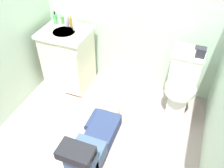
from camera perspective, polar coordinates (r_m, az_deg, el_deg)
ground_plane at (r=2.87m, az=-2.84°, el=-11.30°), size 2.76×2.99×0.04m
toilet at (r=2.96m, az=16.14°, el=-0.27°), size 0.36×0.46×0.75m
vanity_cabinet at (r=3.25m, az=-10.30°, el=6.08°), size 0.60×0.53×0.82m
faucet at (r=3.13m, az=-10.04°, el=14.33°), size 0.02×0.02×0.10m
person_plumber at (r=2.55m, az=-4.22°, el=-13.23°), size 0.39×1.06×0.52m
tissue_box at (r=2.79m, az=17.14°, el=7.81°), size 0.22×0.11×0.10m
toiletry_bag at (r=2.79m, az=20.18°, el=7.16°), size 0.12×0.09×0.11m
soap_dispenser at (r=3.20m, az=-13.33°, el=14.84°), size 0.06×0.06×0.17m
bottle_green at (r=3.20m, az=-11.71°, el=14.68°), size 0.04×0.04×0.10m
bottle_clear at (r=3.12m, az=-10.79°, el=14.74°), size 0.06×0.06×0.16m
bottle_amber at (r=3.09m, az=-9.58°, el=14.44°), size 0.04×0.04×0.14m
bottle_white at (r=3.01m, az=-8.98°, el=14.13°), size 0.05×0.05×0.18m
paper_towel_roll at (r=2.92m, az=8.51°, el=-6.56°), size 0.11×0.11×0.22m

